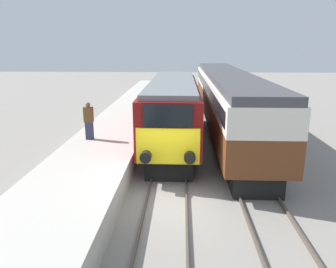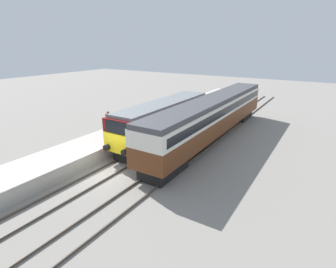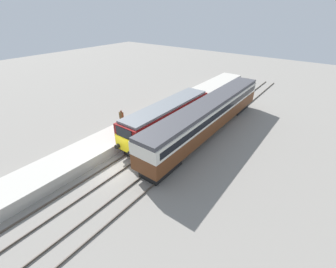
% 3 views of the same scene
% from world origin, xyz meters
% --- Properties ---
extents(ground_plane, '(120.00, 120.00, 0.00)m').
position_xyz_m(ground_plane, '(0.00, 0.00, 0.00)').
color(ground_plane, gray).
extents(platform_left, '(3.50, 50.00, 1.02)m').
position_xyz_m(platform_left, '(-3.30, 8.00, 0.51)').
color(platform_left, '#B7B2A8').
rests_on(platform_left, ground_plane).
extents(rails_near_track, '(1.51, 60.00, 0.14)m').
position_xyz_m(rails_near_track, '(0.00, 5.00, 0.07)').
color(rails_near_track, '#4C4238').
rests_on(rails_near_track, ground_plane).
extents(rails_far_track, '(1.50, 60.00, 0.14)m').
position_xyz_m(rails_far_track, '(3.40, 5.00, 0.07)').
color(rails_far_track, '#4C4238').
rests_on(rails_far_track, ground_plane).
extents(locomotive, '(2.70, 12.76, 3.66)m').
position_xyz_m(locomotive, '(0.00, 7.61, 2.03)').
color(locomotive, black).
rests_on(locomotive, ground_plane).
extents(passenger_carriage, '(2.75, 21.08, 3.89)m').
position_xyz_m(passenger_carriage, '(3.40, 10.58, 2.38)').
color(passenger_carriage, black).
rests_on(passenger_carriage, ground_plane).
extents(person_on_platform, '(0.44, 0.26, 1.85)m').
position_xyz_m(person_on_platform, '(-4.03, 4.75, 1.95)').
color(person_on_platform, '#2D334C').
rests_on(person_on_platform, platform_left).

